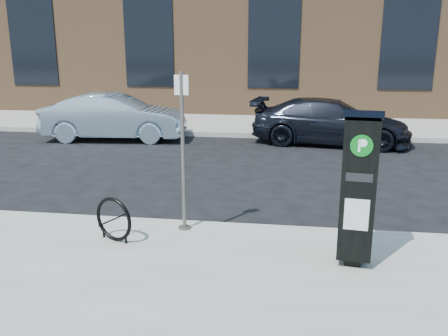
% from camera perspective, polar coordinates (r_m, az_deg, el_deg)
% --- Properties ---
extents(ground, '(120.00, 120.00, 0.00)m').
position_cam_1_polar(ground, '(7.68, 1.60, -7.79)').
color(ground, black).
rests_on(ground, ground).
extents(sidewalk_far, '(60.00, 12.00, 0.15)m').
position_cam_1_polar(sidewalk_far, '(21.26, 6.04, 6.85)').
color(sidewalk_far, gray).
rests_on(sidewalk_far, ground).
extents(curb_near, '(60.00, 0.12, 0.16)m').
position_cam_1_polar(curb_near, '(7.64, 1.58, -7.33)').
color(curb_near, '#9E9B93').
rests_on(curb_near, ground).
extents(curb_far, '(60.00, 0.12, 0.16)m').
position_cam_1_polar(curb_far, '(15.36, 5.10, 3.88)').
color(curb_far, '#9E9B93').
rests_on(curb_far, ground).
extents(building, '(28.00, 10.05, 8.25)m').
position_cam_1_polar(building, '(24.09, 6.62, 17.45)').
color(building, brown).
rests_on(building, ground).
extents(parking_kiosk, '(0.51, 0.46, 2.04)m').
position_cam_1_polar(parking_kiosk, '(6.19, 15.83, -2.22)').
color(parking_kiosk, black).
rests_on(parking_kiosk, sidewalk_near).
extents(sign_pole, '(0.21, 0.19, 2.41)m').
position_cam_1_polar(sign_pole, '(7.12, -4.96, 1.72)').
color(sign_pole, '#5E5952').
rests_on(sign_pole, sidewalk_near).
extents(bike_rack, '(0.63, 0.31, 0.66)m').
position_cam_1_polar(bike_rack, '(7.09, -13.14, -6.05)').
color(bike_rack, black).
rests_on(bike_rack, sidewalk_near).
extents(car_silver, '(4.53, 1.94, 1.45)m').
position_cam_1_polar(car_silver, '(15.34, -13.05, 6.01)').
color(car_silver, '#9EB7C9').
rests_on(car_silver, ground).
extents(car_dark, '(4.89, 2.49, 1.36)m').
position_cam_1_polar(car_dark, '(14.67, 12.68, 5.47)').
color(car_dark, black).
rests_on(car_dark, ground).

